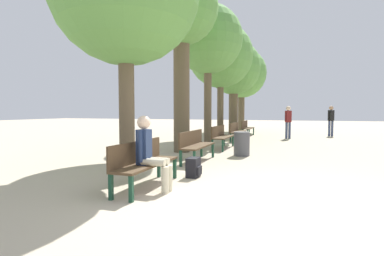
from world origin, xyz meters
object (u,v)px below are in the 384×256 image
bench_row_3 (236,130)px  tree_row_3 (221,56)px  bench_row_1 (195,143)px  tree_row_5 (242,74)px  backpack (194,167)px  bench_row_0 (143,160)px  trash_bin (242,144)px  bench_row_4 (247,127)px  pedestrian_near (331,119)px  bench_row_2 (221,135)px  tree_row_1 (181,14)px  person_seated (150,151)px  pedestrian_mid (288,120)px  tree_row_4 (234,68)px  tree_row_2 (208,40)px

bench_row_3 → tree_row_3: bearing=133.1°
bench_row_1 → tree_row_5: 13.37m
tree_row_3 → backpack: (1.61, -8.77, -3.88)m
bench_row_0 → bench_row_3: (0.00, 8.76, 0.00)m
bench_row_0 → bench_row_3: same height
bench_row_0 → trash_bin: 4.49m
bench_row_4 → tree_row_3: bearing=-119.6°
tree_row_5 → pedestrian_near: tree_row_5 is taller
bench_row_2 → tree_row_1: tree_row_1 is taller
trash_bin → person_seated: bearing=-99.8°
tree_row_1 → pedestrian_mid: 7.84m
person_seated → pedestrian_near: pedestrian_near is taller
trash_bin → tree_row_4: bearing=103.2°
bench_row_4 → tree_row_5: 5.45m
bench_row_0 → tree_row_4: 13.57m
bench_row_4 → bench_row_0: bearing=-90.0°
backpack → pedestrian_near: bearing=72.6°
bench_row_1 → trash_bin: bench_row_1 is taller
tree_row_4 → person_seated: 13.68m
bench_row_2 → tree_row_4: 8.07m
bench_row_3 → bench_row_4: size_ratio=1.00×
person_seated → bench_row_0: bearing=146.3°
person_seated → bench_row_3: bearing=91.4°
bench_row_1 → tree_row_5: size_ratio=0.32×
person_seated → backpack: size_ratio=3.21×
tree_row_4 → trash_bin: size_ratio=7.64×
tree_row_3 → tree_row_4: size_ratio=1.02×
bench_row_3 → pedestrian_mid: (2.18, 1.96, 0.42)m
bench_row_0 → pedestrian_mid: 10.95m
bench_row_0 → trash_bin: size_ratio=2.44×
bench_row_2 → person_seated: 6.00m
tree_row_4 → backpack: (1.61, -11.99, -3.70)m
tree_row_4 → tree_row_3: bearing=-90.0°
tree_row_2 → trash_bin: tree_row_2 is taller
pedestrian_mid → bench_row_2: bearing=-114.0°
bench_row_3 → tree_row_4: size_ratio=0.32×
backpack → bench_row_4: bearing=93.1°
tree_row_2 → trash_bin: size_ratio=8.05×
bench_row_2 → bench_row_0: bearing=-90.0°
bench_row_4 → person_seated: person_seated is taller
tree_row_2 → pedestrian_near: tree_row_2 is taller
bench_row_1 → bench_row_4: size_ratio=1.00×
tree_row_5 → trash_bin: bearing=-79.9°
bench_row_0 → person_seated: 0.33m
tree_row_4 → person_seated: size_ratio=4.33×
tree_row_3 → person_seated: (1.26, -10.02, -3.40)m
bench_row_2 → backpack: bench_row_2 is taller
pedestrian_mid → bench_row_4: bearing=156.3°
tree_row_5 → trash_bin: (2.04, -11.44, -3.54)m
person_seated → pedestrian_mid: (1.96, 10.88, 0.24)m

